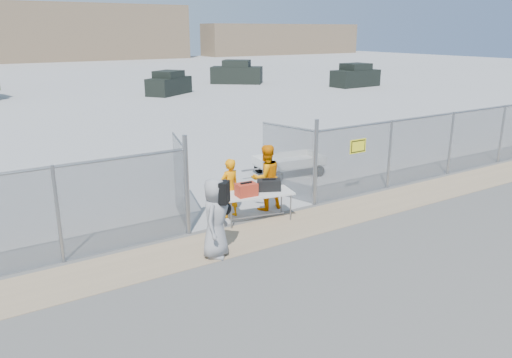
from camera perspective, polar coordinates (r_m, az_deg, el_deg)
ground at (r=12.02m, az=5.16°, el=-7.35°), size 160.00×160.00×0.00m
tarmac_inside at (r=51.33m, az=-25.09°, el=9.70°), size 160.00×80.00×0.01m
dirt_strip at (r=12.76m, az=2.42°, el=-5.80°), size 44.00×1.60×0.01m
distant_hills at (r=87.45m, az=-25.63°, el=14.88°), size 140.00×6.00×9.00m
chain_link_fence at (r=13.18m, az=0.00°, el=0.00°), size 40.00×0.20×2.20m
folding_table at (r=13.21m, az=0.16°, el=-3.18°), size 1.98×1.14×0.79m
orange_bag at (r=12.78m, az=-1.12°, el=-1.23°), size 0.55×0.38×0.33m
black_duffel at (r=13.23m, az=1.50°, el=-0.69°), size 0.69×0.57×0.29m
security_worker_left at (r=13.36m, az=-3.05°, el=-1.07°), size 0.65×0.47×1.63m
security_worker_right at (r=13.91m, az=1.14°, el=0.17°), size 0.93×0.74×1.86m
visitor at (r=11.05m, az=-4.68°, el=-4.46°), size 1.04×1.04×1.82m
utility_trailer at (r=17.44m, az=3.79°, el=1.63°), size 3.14×1.87×0.72m
parked_vehicle_near at (r=40.15m, az=-9.92°, el=10.76°), size 4.30×3.73×1.80m
parked_vehicle_mid at (r=47.95m, az=-2.22°, el=12.11°), size 4.97×4.61×2.12m
parked_vehicle_far at (r=46.11m, az=11.29°, el=11.54°), size 4.49×2.20×1.99m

